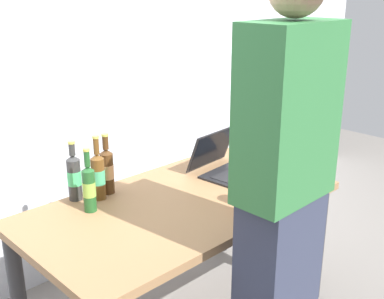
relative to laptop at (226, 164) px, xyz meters
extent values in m
cube|color=olive|center=(-0.44, -0.10, -0.07)|extent=(1.57, 0.86, 0.04)
cylinder|color=#2D2D30|center=(0.28, -0.47, -0.44)|extent=(0.08, 0.08, 0.69)
cylinder|color=#2D2D30|center=(-1.17, 0.27, -0.44)|extent=(0.08, 0.08, 0.69)
cylinder|color=#2D2D30|center=(0.28, 0.27, -0.44)|extent=(0.08, 0.08, 0.69)
cube|color=black|center=(0.01, -0.06, -0.05)|extent=(0.38, 0.28, 0.01)
cube|color=#232326|center=(0.01, -0.08, -0.04)|extent=(0.31, 0.18, 0.00)
cube|color=black|center=(-0.01, 0.10, 0.07)|extent=(0.36, 0.12, 0.22)
cube|color=black|center=(-0.01, 0.10, 0.07)|extent=(0.33, 0.11, 0.20)
cylinder|color=#472B14|center=(-0.65, 0.23, 0.05)|extent=(0.07, 0.07, 0.21)
cone|color=#472B14|center=(-0.65, 0.23, 0.17)|extent=(0.07, 0.07, 0.02)
cylinder|color=#472B14|center=(-0.65, 0.23, 0.22)|extent=(0.03, 0.03, 0.07)
cylinder|color=#BFB74C|center=(-0.65, 0.23, 0.26)|extent=(0.04, 0.04, 0.01)
cylinder|color=tan|center=(-0.65, 0.23, 0.06)|extent=(0.07, 0.07, 0.07)
cylinder|color=#1E5123|center=(-0.83, 0.11, 0.05)|extent=(0.06, 0.06, 0.20)
cone|color=#1E5123|center=(-0.83, 0.11, 0.16)|extent=(0.06, 0.06, 0.02)
cylinder|color=#1E5123|center=(-0.83, 0.11, 0.21)|extent=(0.03, 0.03, 0.08)
cylinder|color=#BFB74C|center=(-0.83, 0.11, 0.25)|extent=(0.03, 0.03, 0.01)
cylinder|color=#86AE42|center=(-0.83, 0.11, 0.06)|extent=(0.06, 0.06, 0.07)
cylinder|color=#333333|center=(-0.81, 0.27, 0.05)|extent=(0.07, 0.07, 0.21)
cone|color=#333333|center=(-0.81, 0.27, 0.17)|extent=(0.07, 0.07, 0.02)
cylinder|color=#333333|center=(-0.81, 0.27, 0.21)|extent=(0.03, 0.03, 0.06)
cylinder|color=#BFB74C|center=(-0.81, 0.27, 0.25)|extent=(0.04, 0.04, 0.01)
cylinder|color=#46BD71|center=(-0.81, 0.27, 0.06)|extent=(0.07, 0.07, 0.07)
cylinder|color=brown|center=(-0.72, 0.20, 0.05)|extent=(0.07, 0.07, 0.21)
cone|color=brown|center=(-0.72, 0.20, 0.17)|extent=(0.07, 0.07, 0.02)
cylinder|color=brown|center=(-0.72, 0.20, 0.23)|extent=(0.03, 0.03, 0.08)
cylinder|color=#BFB74C|center=(-0.72, 0.20, 0.27)|extent=(0.03, 0.03, 0.01)
cylinder|color=#45A871|center=(-0.72, 0.20, 0.07)|extent=(0.07, 0.07, 0.07)
cube|color=#2D6B38|center=(-0.48, -0.73, 0.52)|extent=(0.40, 0.22, 0.66)
cylinder|color=#BF4C33|center=(-0.25, -0.34, 0.00)|extent=(0.09, 0.09, 0.10)
torus|color=#BF4C33|center=(-0.21, -0.34, 0.00)|extent=(0.07, 0.01, 0.07)
cube|color=silver|center=(-0.44, 0.81, 0.52)|extent=(6.00, 0.10, 2.60)
camera|label=1|loc=(-1.92, -1.71, 0.97)|focal=44.90mm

